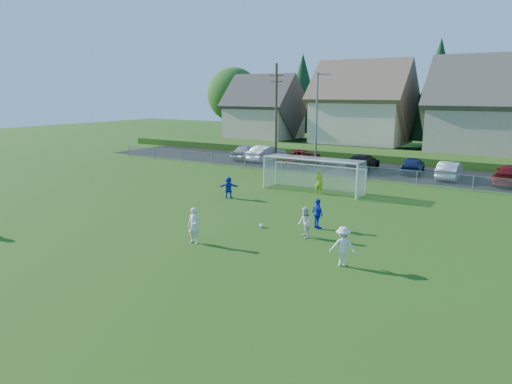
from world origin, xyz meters
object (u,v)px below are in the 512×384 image
soccer_ball (262,225)px  car_b (266,154)px  player_white_c (343,246)px  car_f (450,170)px  car_c (301,158)px  car_e (413,165)px  car_d (363,162)px  goalkeeper (319,182)px  car_g (511,175)px  player_white_a (194,226)px  player_blue_a (318,214)px  soccer_goal (314,169)px  car_a (248,152)px  player_white_b (305,223)px  player_blue_b (229,187)px

soccer_ball → car_b: bearing=120.2°
player_white_c → car_f: player_white_c is taller
car_c → car_e: size_ratio=1.32×
car_b → car_d: size_ratio=0.94×
goalkeeper → car_c: (-6.88, 10.87, -0.03)m
soccer_ball → player_white_c: player_white_c is taller
player_white_c → car_g: (4.79, 23.38, -0.05)m
player_white_a → car_c: (-6.41, 24.21, -0.06)m
soccer_ball → car_d: car_d is taller
player_white_c → car_b: (-17.99, 23.91, -0.03)m
player_blue_a → soccer_goal: (-4.23, 8.63, 0.81)m
goalkeeper → car_a: 17.92m
car_e → player_white_c: bearing=90.2°
car_b → car_d: (10.56, -0.16, -0.05)m
player_white_a → car_c: 25.05m
car_c → car_e: (10.53, 1.28, -0.05)m
car_d → car_e: size_ratio=1.19×
car_f → soccer_goal: size_ratio=0.61×
car_b → car_c: (4.44, -0.74, -0.01)m
car_g → player_blue_a: bearing=71.5°
player_white_a → player_blue_a: 6.72m
soccer_ball → car_c: bearing=111.1°
player_white_b → car_f: bearing=129.1°
player_blue_b → car_d: 16.50m
car_e → car_g: 7.88m
player_white_a → car_a: (-13.16, 24.98, -0.06)m
player_white_a → car_b: bearing=107.9°
soccer_ball → car_a: size_ratio=0.05×
player_blue_a → car_e: 20.09m
car_a → car_g: size_ratio=0.88×
goalkeeper → car_b: 16.21m
player_white_a → soccer_goal: bearing=85.4°
soccer_goal → player_white_a: bearing=-89.0°
goalkeeper → soccer_goal: (-0.71, 0.68, 0.78)m
car_b → car_c: 4.50m
goalkeeper → car_f: bearing=-120.0°
player_white_c → car_g: player_white_c is taller
player_white_b → player_white_c: size_ratio=0.92×
car_f → car_c: bearing=-0.4°
car_e → car_f: car_e is taller
car_e → soccer_ball: bearing=75.9°
car_f → soccer_goal: (-7.63, -10.35, 0.88)m
player_white_c → car_a: 31.39m
player_white_c → car_b: bearing=-78.8°
player_blue_a → car_f: player_blue_a is taller
player_white_b → car_g: (7.80, 20.83, 0.02)m
player_blue_b → car_c: car_c is taller
goalkeeper → car_c: size_ratio=0.29×
player_blue_b → car_e: bearing=-145.1°
car_c → soccer_goal: (6.18, -10.19, 0.81)m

